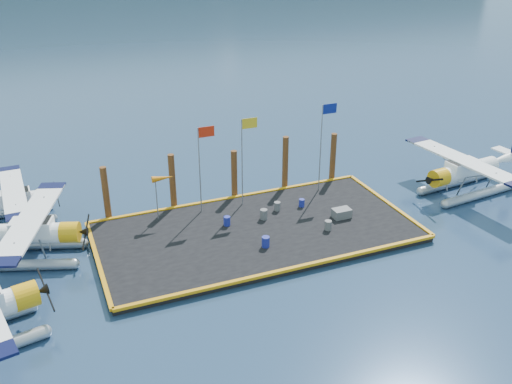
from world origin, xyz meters
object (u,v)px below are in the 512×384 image
(flagpole_yellow, at_px, (245,149))
(piling_4, at_px, (333,159))
(drum_5, at_px, (264,214))
(windsock, at_px, (162,179))
(seaplane_b, at_px, (26,236))
(drum_0, at_px, (227,221))
(flagpole_blue, at_px, (324,135))
(piling_1, at_px, (173,183))
(drum_3, at_px, (266,242))
(piling_0, at_px, (106,195))
(drum_4, at_px, (302,203))
(seaplane_d, at_px, (465,173))
(seaplane_c, at_px, (10,204))
(piling_3, at_px, (285,164))
(flagpole_red, at_px, (202,156))
(crate, at_px, (342,213))
(drum_1, at_px, (328,225))
(piling_2, at_px, (234,176))
(drum_2, at_px, (277,206))

(flagpole_yellow, xyz_separation_m, piling_4, (7.80, 1.60, -2.51))
(drum_5, bearing_deg, windsock, 156.46)
(seaplane_b, xyz_separation_m, drum_0, (12.07, -1.16, -0.87))
(drum_5, bearing_deg, flagpole_blue, 24.75)
(piling_1, height_order, piling_4, piling_1)
(seaplane_b, height_order, drum_3, seaplane_b)
(piling_0, bearing_deg, drum_0, -30.69)
(drum_3, xyz_separation_m, drum_4, (4.45, 4.05, -0.06))
(seaplane_b, xyz_separation_m, flagpole_blue, (20.32, 1.36, 3.10))
(seaplane_d, height_order, drum_3, seaplane_d)
(seaplane_c, relative_size, piling_0, 2.21)
(drum_3, xyz_separation_m, piling_1, (-3.71, 7.57, 1.36))
(windsock, relative_size, piling_3, 0.73)
(piling_4, bearing_deg, seaplane_c, 174.14)
(seaplane_c, bearing_deg, drum_3, 52.53)
(flagpole_blue, xyz_separation_m, piling_3, (-2.20, 1.60, -2.54))
(flagpole_yellow, relative_size, flagpole_blue, 0.95)
(seaplane_b, bearing_deg, flagpole_red, 116.04)
(flagpole_blue, relative_size, windsock, 2.08)
(drum_3, xyz_separation_m, crate, (6.20, 1.61, -0.03))
(flagpole_yellow, xyz_separation_m, windsock, (-5.73, 0.00, -1.28))
(drum_0, bearing_deg, flagpole_red, 106.32)
(drum_1, bearing_deg, piling_1, 139.06)
(flagpole_blue, bearing_deg, seaplane_c, 169.42)
(flagpole_red, bearing_deg, flagpole_yellow, 0.00)
(seaplane_d, relative_size, piling_0, 2.64)
(drum_4, height_order, piling_2, piling_2)
(drum_5, height_order, piling_4, piling_4)
(drum_2, relative_size, crate, 0.51)
(windsock, bearing_deg, piling_1, 57.34)
(drum_0, xyz_separation_m, drum_5, (2.56, -0.10, 0.03))
(seaplane_d, relative_size, flagpole_yellow, 1.70)
(drum_3, xyz_separation_m, piling_4, (8.79, 7.57, 1.26))
(seaplane_d, bearing_deg, windsock, 73.92)
(flagpole_yellow, bearing_deg, piling_2, 97.21)
(seaplane_b, height_order, piling_2, piling_2)
(drum_0, relative_size, flagpole_blue, 0.10)
(drum_0, distance_m, drum_2, 3.96)
(seaplane_d, xyz_separation_m, drum_0, (-18.12, 1.27, -0.92))
(drum_0, distance_m, drum_1, 6.54)
(seaplane_b, distance_m, piling_3, 18.37)
(flagpole_blue, height_order, piling_1, flagpole_blue)
(seaplane_b, bearing_deg, piling_4, 116.81)
(seaplane_d, bearing_deg, drum_0, 79.87)
(flagpole_yellow, xyz_separation_m, piling_2, (-0.20, 1.60, -2.61))
(seaplane_d, distance_m, drum_3, 17.02)
(drum_0, distance_m, crate, 7.69)
(seaplane_c, height_order, piling_0, piling_0)
(drum_4, distance_m, crate, 3.00)
(drum_4, distance_m, piling_2, 5.22)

